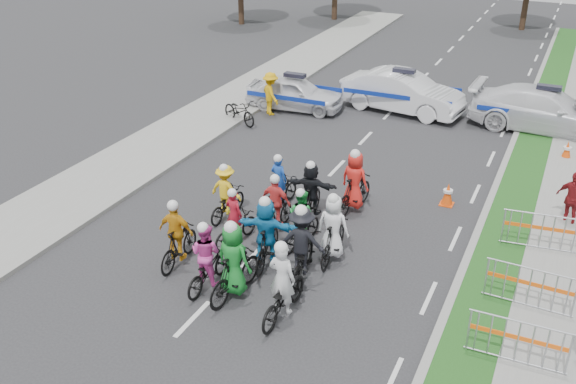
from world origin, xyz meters
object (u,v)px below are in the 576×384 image
at_px(rider_2, 207,263).
at_px(rider_4, 302,250).
at_px(police_car_2, 545,110).
at_px(police_car_1, 402,92).
at_px(rider_11, 311,194).
at_px(police_car_0, 295,93).
at_px(rider_7, 333,234).
at_px(rider_6, 235,225).
at_px(rider_12, 279,189).
at_px(rider_1, 234,268).
at_px(rider_8, 301,224).
at_px(rider_0, 283,292).
at_px(cone_0, 448,194).
at_px(barrier_1, 529,289).
at_px(barrier_2, 541,233).
at_px(rider_13, 354,187).
at_px(spectator_2, 572,199).
at_px(rider_9, 276,210).
at_px(marshal_hiviz, 271,94).
at_px(rider_5, 267,236).
at_px(rider_10, 226,197).
at_px(cone_1, 567,151).
at_px(barrier_0, 517,344).
at_px(rider_3, 178,240).
at_px(parked_bike, 239,111).

distance_m(rider_2, rider_4, 2.29).
relative_size(rider_2, police_car_2, 0.32).
bearing_deg(police_car_1, rider_11, -170.55).
bearing_deg(police_car_2, police_car_0, 102.67).
distance_m(rider_2, rider_7, 3.28).
relative_size(rider_6, rider_12, 0.97).
bearing_deg(police_car_1, rider_4, -166.42).
relative_size(rider_1, rider_12, 1.16).
height_order(rider_6, rider_8, rider_8).
xyz_separation_m(rider_0, rider_11, (-1.24, 4.51, 0.11)).
distance_m(rider_0, rider_7, 2.68).
bearing_deg(cone_0, rider_0, -107.12).
bearing_deg(rider_6, barrier_1, -166.72).
distance_m(rider_2, barrier_2, 8.63).
relative_size(rider_13, barrier_2, 0.99).
bearing_deg(spectator_2, rider_0, -96.59).
relative_size(rider_9, police_car_0, 0.44).
bearing_deg(barrier_2, rider_12, -175.74).
xyz_separation_m(rider_2, rider_8, (1.24, 2.71, -0.03)).
bearing_deg(marshal_hiviz, rider_5, 156.16).
bearing_deg(cone_0, rider_13, -146.96).
bearing_deg(rider_12, rider_9, 122.62).
relative_size(rider_9, police_car_1, 0.35).
xyz_separation_m(rider_4, police_car_1, (-1.18, 12.99, 0.05)).
bearing_deg(rider_11, rider_9, 58.81).
xyz_separation_m(rider_0, cone_0, (2.15, 6.98, -0.31)).
height_order(rider_7, rider_11, rider_7).
xyz_separation_m(rider_13, police_car_1, (-1.17, 9.19, 0.06)).
bearing_deg(rider_10, police_car_0, -73.73).
xyz_separation_m(rider_6, cone_1, (7.68, 9.68, -0.21)).
distance_m(barrier_1, cone_1, 9.52).
height_order(rider_4, barrier_0, rider_4).
xyz_separation_m(rider_2, barrier_0, (7.03, 0.19, -0.11)).
height_order(police_car_0, barrier_0, police_car_0).
relative_size(rider_6, barrier_2, 0.85).
distance_m(rider_4, rider_8, 1.55).
relative_size(rider_6, police_car_0, 0.42).
distance_m(rider_10, cone_0, 6.58).
height_order(rider_2, spectator_2, rider_2).
bearing_deg(rider_8, rider_13, -95.59).
xyz_separation_m(barrier_1, barrier_2, (0.00, 2.76, 0.00)).
height_order(rider_2, rider_13, rider_13).
bearing_deg(rider_13, rider_10, 41.53).
height_order(rider_3, rider_5, rider_5).
distance_m(rider_10, rider_11, 2.41).
height_order(rider_2, parked_bike, rider_2).
bearing_deg(rider_5, police_car_2, -121.77).
bearing_deg(rider_3, police_car_1, -101.40).
bearing_deg(rider_7, marshal_hiviz, -58.53).
bearing_deg(rider_0, rider_6, -41.10).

